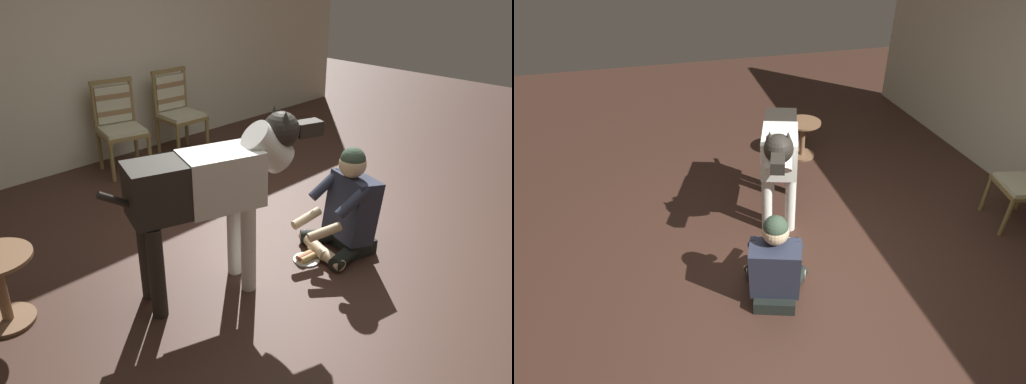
{
  "view_description": "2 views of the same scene",
  "coord_description": "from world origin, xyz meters",
  "views": [
    {
      "loc": [
        -2.91,
        -2.41,
        2.17
      ],
      "look_at": [
        -0.55,
        -0.06,
        0.62
      ],
      "focal_mm": 35.66,
      "sensor_mm": 36.0,
      "label": 1
    },
    {
      "loc": [
        2.36,
        -1.06,
        2.71
      ],
      "look_at": [
        -0.32,
        -0.34,
        0.79
      ],
      "focal_mm": 28.27,
      "sensor_mm": 36.0,
      "label": 2
    }
  ],
  "objects": [
    {
      "name": "ground_plane",
      "position": [
        0.0,
        0.0,
        0.0
      ],
      "size": [
        13.62,
        13.62,
        0.0
      ],
      "primitive_type": "plane",
      "color": "#3E261D"
    },
    {
      "name": "person_sitting_on_floor",
      "position": [
        0.11,
        -0.41,
        0.36
      ],
      "size": [
        0.69,
        0.6,
        0.88
      ],
      "color": "black",
      "rests_on": "ground"
    },
    {
      "name": "large_dog",
      "position": [
        -0.96,
        -0.06,
        0.8
      ],
      "size": [
        1.51,
        0.63,
        1.26
      ],
      "color": "silver",
      "rests_on": "ground"
    },
    {
      "name": "hot_dog_on_plate",
      "position": [
        -0.23,
        -0.3,
        0.03
      ],
      "size": [
        0.21,
        0.21,
        0.06
      ],
      "color": "silver",
      "rests_on": "ground"
    },
    {
      "name": "round_side_table",
      "position": [
        -2.17,
        0.61,
        0.3
      ],
      "size": [
        0.46,
        0.46,
        0.5
      ],
      "color": "brown",
      "rests_on": "ground"
    }
  ]
}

